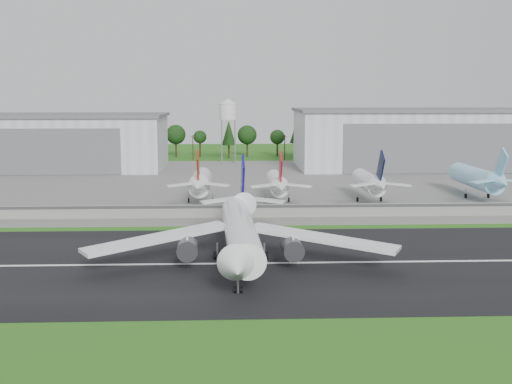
{
  "coord_description": "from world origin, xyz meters",
  "views": [
    {
      "loc": [
        -4.13,
        -106.56,
        31.56
      ],
      "look_at": [
        1.76,
        40.0,
        9.0
      ],
      "focal_mm": 45.0,
      "sensor_mm": 36.0,
      "label": 1
    }
  ],
  "objects_px": {
    "main_airliner": "(240,239)",
    "parked_jet_skyblue": "(480,178)",
    "parked_jet_red_a": "(200,182)",
    "parked_jet_navy": "(371,182)",
    "parked_jet_red_b": "(277,183)"
  },
  "relations": [
    {
      "from": "main_airliner",
      "to": "parked_jet_skyblue",
      "type": "height_order",
      "value": "main_airliner"
    },
    {
      "from": "parked_jet_red_b",
      "to": "parked_jet_skyblue",
      "type": "height_order",
      "value": "parked_jet_skyblue"
    },
    {
      "from": "parked_jet_red_a",
      "to": "parked_jet_navy",
      "type": "bearing_deg",
      "value": -0.05
    },
    {
      "from": "parked_jet_red_a",
      "to": "parked_jet_skyblue",
      "type": "relative_size",
      "value": 0.84
    },
    {
      "from": "main_airliner",
      "to": "parked_jet_red_b",
      "type": "height_order",
      "value": "main_airliner"
    },
    {
      "from": "main_airliner",
      "to": "parked_jet_skyblue",
      "type": "bearing_deg",
      "value": -137.59
    },
    {
      "from": "parked_jet_red_a",
      "to": "parked_jet_navy",
      "type": "distance_m",
      "value": 49.49
    },
    {
      "from": "main_airliner",
      "to": "parked_jet_red_b",
      "type": "bearing_deg",
      "value": -102.14
    },
    {
      "from": "main_airliner",
      "to": "parked_jet_red_a",
      "type": "height_order",
      "value": "main_airliner"
    },
    {
      "from": "parked_jet_red_a",
      "to": "parked_jet_navy",
      "type": "xyz_separation_m",
      "value": [
        49.49,
        -0.04,
        -0.25
      ]
    },
    {
      "from": "parked_jet_skyblue",
      "to": "parked_jet_red_b",
      "type": "bearing_deg",
      "value": -175.26
    },
    {
      "from": "parked_jet_red_b",
      "to": "parked_jet_skyblue",
      "type": "relative_size",
      "value": 0.84
    },
    {
      "from": "parked_jet_navy",
      "to": "parked_jet_skyblue",
      "type": "bearing_deg",
      "value": 8.43
    },
    {
      "from": "main_airliner",
      "to": "parked_jet_navy",
      "type": "distance_m",
      "value": 77.53
    },
    {
      "from": "main_airliner",
      "to": "parked_jet_red_a",
      "type": "relative_size",
      "value": 1.89
    }
  ]
}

